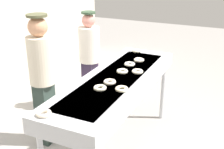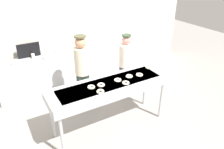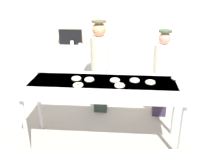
{
  "view_description": "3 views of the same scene",
  "coord_description": "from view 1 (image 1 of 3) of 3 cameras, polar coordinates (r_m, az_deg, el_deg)",
  "views": [
    {
      "loc": [
        -2.89,
        -1.3,
        2.32
      ],
      "look_at": [
        -0.13,
        -0.01,
        1.11
      ],
      "focal_mm": 47.5,
      "sensor_mm": 36.0,
      "label": 1
    },
    {
      "loc": [
        -1.73,
        -3.04,
        3.03
      ],
      "look_at": [
        0.09,
        0.08,
        1.15
      ],
      "focal_mm": 34.62,
      "sensor_mm": 36.0,
      "label": 2
    },
    {
      "loc": [
        0.35,
        -2.94,
        2.32
      ],
      "look_at": [
        0.12,
        0.09,
        1.09
      ],
      "focal_mm": 37.25,
      "sensor_mm": 36.0,
      "label": 3
    }
  ],
  "objects": [
    {
      "name": "sugar_donut_3",
      "position": [
        2.68,
        -13.02,
        -7.3
      ],
      "size": [
        0.19,
        0.19,
        0.04
      ],
      "primitive_type": "torus",
      "rotation": [
        0.0,
        0.0,
        2.18
      ],
      "color": "#F9E4C8",
      "rests_on": "fryer_conveyor"
    },
    {
      "name": "sugar_donut_1",
      "position": [
        4.35,
        4.76,
        4.58
      ],
      "size": [
        0.19,
        0.19,
        0.04
      ],
      "primitive_type": "torus",
      "rotation": [
        0.0,
        0.0,
        0.82
      ],
      "color": "#FAF3C9",
      "rests_on": "fryer_conveyor"
    },
    {
      "name": "sugar_donut_5",
      "position": [
        3.56,
        4.93,
        0.59
      ],
      "size": [
        0.17,
        0.17,
        0.04
      ],
      "primitive_type": "torus",
      "rotation": [
        0.0,
        0.0,
        1.85
      ],
      "color": "#ECE2C6",
      "rests_on": "fryer_conveyor"
    },
    {
      "name": "worker_assistant",
      "position": [
        4.62,
        -4.34,
        3.43
      ],
      "size": [
        0.32,
        0.32,
        1.58
      ],
      "rotation": [
        0.0,
        0.0,
        2.91
      ],
      "color": "#31253E",
      "rests_on": "ground"
    },
    {
      "name": "sugar_donut_7",
      "position": [
        3.55,
        1.99,
        0.63
      ],
      "size": [
        0.16,
        0.16,
        0.04
      ],
      "primitive_type": "torus",
      "rotation": [
        0.0,
        0.0,
        2.96
      ],
      "color": "white",
      "rests_on": "fryer_conveyor"
    },
    {
      "name": "sugar_donut_4",
      "position": [
        3.1,
        -2.32,
        -2.59
      ],
      "size": [
        0.19,
        0.19,
        0.04
      ],
      "primitive_type": "torus",
      "rotation": [
        0.0,
        0.0,
        0.7
      ],
      "color": "#F2EECB",
      "rests_on": "fryer_conveyor"
    },
    {
      "name": "sugar_donut_6",
      "position": [
        3.79,
        3.4,
        2.0
      ],
      "size": [
        0.15,
        0.15,
        0.04
      ],
      "primitive_type": "torus",
      "rotation": [
        0.0,
        0.0,
        1.7
      ],
      "color": "white",
      "rests_on": "fryer_conveyor"
    },
    {
      "name": "fryer_conveyor",
      "position": [
        3.45,
        0.78,
        -1.93
      ],
      "size": [
        2.37,
        0.72,
        1.03
      ],
      "color": "#B7BABF",
      "rests_on": "ground"
    },
    {
      "name": "sugar_donut_8",
      "position": [
        3.25,
        -0.44,
        -1.43
      ],
      "size": [
        0.18,
        0.18,
        0.04
      ],
      "primitive_type": "torus",
      "rotation": [
        0.0,
        0.0,
        1.21
      ],
      "color": "white",
      "rests_on": "fryer_conveyor"
    },
    {
      "name": "sugar_donut_0",
      "position": [
        3.08,
        1.88,
        -2.79
      ],
      "size": [
        0.19,
        0.19,
        0.04
      ],
      "primitive_type": "torus",
      "rotation": [
        0.0,
        0.0,
        0.51
      ],
      "color": "#FCEFC5",
      "rests_on": "fryer_conveyor"
    },
    {
      "name": "sugar_donut_2",
      "position": [
        3.96,
        5.22,
        2.82
      ],
      "size": [
        0.19,
        0.19,
        0.04
      ],
      "primitive_type": "torus",
      "rotation": [
        0.0,
        0.0,
        0.55
      ],
      "color": "white",
      "rests_on": "fryer_conveyor"
    },
    {
      "name": "worker_baker",
      "position": [
        3.77,
        -13.31,
        0.03
      ],
      "size": [
        0.32,
        0.32,
        1.71
      ],
      "rotation": [
        0.0,
        0.0,
        3.14
      ],
      "color": "#293831",
      "rests_on": "ground"
    }
  ]
}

